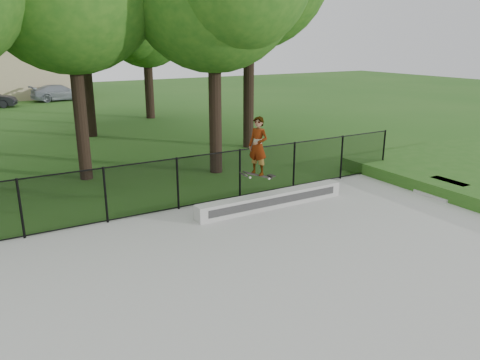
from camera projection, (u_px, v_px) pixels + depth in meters
The scene contains 8 objects.
ground at pixel (310, 311), 8.31m from camera, with size 100.00×100.00×0.00m, color #255518.
concrete_slab at pixel (310, 310), 8.30m from camera, with size 14.00×12.00×0.06m, color #AAAAA5.
grind_ledge at pixel (272, 200), 13.25m from camera, with size 4.67×0.40×0.43m, color #A8A8A3.
car_c at pixel (60, 93), 37.03m from camera, with size 1.75×3.97×1.25m, color gray.
skater_airborne at pixel (258, 147), 12.23m from camera, with size 0.81×0.66×1.75m.
chainlink_fence at pixel (178, 183), 12.96m from camera, with size 16.06×0.06×1.50m.
concrete_steps at pixel (444, 191), 14.41m from camera, with size 1.07×1.20×0.45m.
distant_building at pixel (0, 71), 38.16m from camera, with size 12.40×6.40×4.30m.
Camera 1 is at (-4.75, -5.67, 4.63)m, focal length 35.00 mm.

